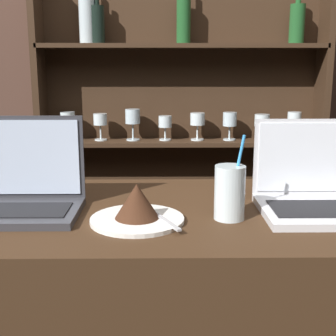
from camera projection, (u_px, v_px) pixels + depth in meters
back_wall at (162, 64)px, 2.28m from camera, size 7.00×0.06×2.70m
back_shelf at (179, 148)px, 2.29m from camera, size 1.35×0.18×1.79m
laptop_near at (18, 191)px, 1.16m from camera, size 0.30×0.21×0.23m
laptop_far at (316, 192)px, 1.18m from camera, size 0.30×0.25×0.22m
cake_plate at (136, 208)px, 1.09m from camera, size 0.22×0.22×0.09m
water_glass at (228, 192)px, 1.10m from camera, size 0.07×0.07×0.20m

